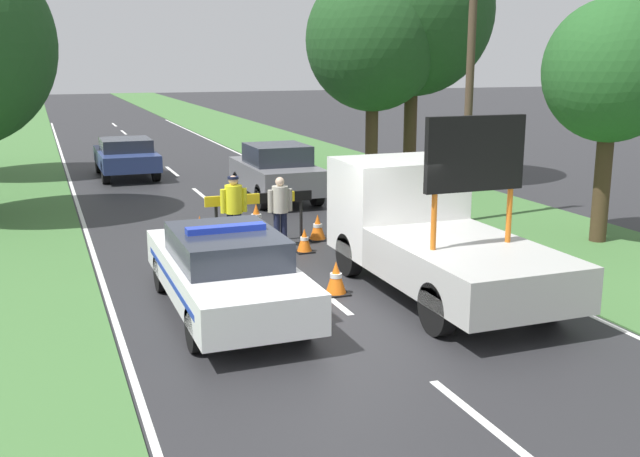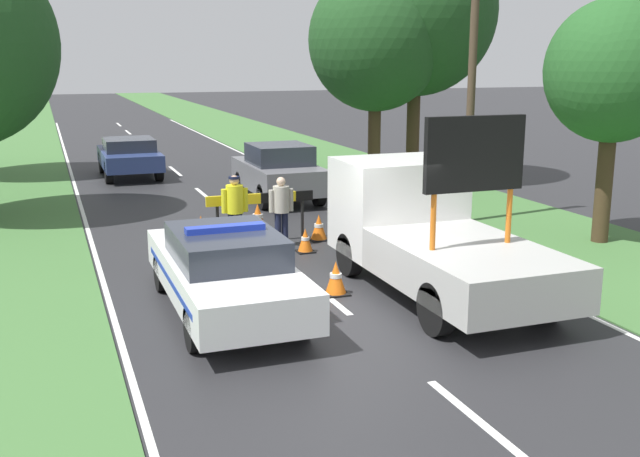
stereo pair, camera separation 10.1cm
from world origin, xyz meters
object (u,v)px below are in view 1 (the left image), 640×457
traffic_cone_centre_front (200,231)px  queued_car_hatch_blue (126,156)px  roadside_tree_near_left (413,11)px  traffic_cone_behind_barrier (304,240)px  traffic_cone_lane_edge (256,218)px  queued_car_suv_grey (276,172)px  traffic_cone_near_police (318,227)px  work_truck (428,231)px  road_barrier (259,203)px  police_officer (234,206)px  roadside_tree_mid_left (612,72)px  pedestrian_civilian (280,206)px  traffic_cone_near_truck (336,278)px  roadside_tree_near_right (373,40)px  utility_pole (470,84)px  police_car (225,270)px

traffic_cone_centre_front → queued_car_hatch_blue: (-0.37, 10.65, 0.40)m
roadside_tree_near_left → traffic_cone_centre_front: bearing=-143.5°
traffic_cone_behind_barrier → traffic_cone_lane_edge: traffic_cone_lane_edge is taller
queued_car_suv_grey → queued_car_hatch_blue: size_ratio=0.97×
traffic_cone_near_police → traffic_cone_lane_edge: traffic_cone_lane_edge is taller
traffic_cone_behind_barrier → roadside_tree_near_left: roadside_tree_near_left is taller
work_truck → queued_car_suv_grey: (0.03, 9.16, -0.22)m
road_barrier → police_officer: size_ratio=1.51×
roadside_tree_near_left → roadside_tree_mid_left: bearing=-89.4°
traffic_cone_near_police → roadside_tree_near_left: size_ratio=0.07×
work_truck → pedestrian_civilian: work_truck is taller
traffic_cone_near_truck → roadside_tree_near_right: roadside_tree_near_right is taller
traffic_cone_near_police → roadside_tree_near_right: (4.21, 6.28, 4.32)m
police_officer → traffic_cone_near_truck: size_ratio=2.71×
pedestrian_civilian → queued_car_suv_grey: 5.54m
pedestrian_civilian → queued_car_suv_grey: queued_car_suv_grey is taller
work_truck → roadside_tree_near_right: (3.64, 10.40, 3.55)m
roadside_tree_near_right → roadside_tree_mid_left: roadside_tree_near_right is taller
roadside_tree_mid_left → utility_pole: size_ratio=0.80×
police_officer → roadside_tree_near_left: roadside_tree_near_left is taller
traffic_cone_centre_front → traffic_cone_near_truck: (1.52, -4.32, -0.04)m
roadside_tree_near_right → traffic_cone_behind_barrier: bearing=-124.0°
queued_car_suv_grey → roadside_tree_near_right: size_ratio=0.58×
work_truck → queued_car_hatch_blue: bearing=-72.9°
road_barrier → traffic_cone_centre_front: 1.46m
traffic_cone_centre_front → traffic_cone_near_truck: traffic_cone_centre_front is taller
queued_car_hatch_blue → road_barrier: bearing=98.9°
police_car → roadside_tree_near_right: 13.36m
police_car → queued_car_hatch_blue: police_car is taller
queued_car_suv_grey → queued_car_hatch_blue: (-3.61, 6.04, -0.10)m
traffic_cone_near_police → police_officer: bearing=-174.8°
traffic_cone_lane_edge → queued_car_suv_grey: size_ratio=0.18×
traffic_cone_behind_barrier → queued_car_suv_grey: bearing=78.1°
work_truck → traffic_cone_near_truck: bearing=-3.8°
police_officer → pedestrian_civilian: bearing=151.9°
traffic_cone_centre_front → traffic_cone_lane_edge: (1.53, 0.82, 0.01)m
police_officer → traffic_cone_behind_barrier: (1.35, -0.75, -0.71)m
traffic_cone_behind_barrier → traffic_cone_lane_edge: size_ratio=0.74×
police_car → roadside_tree_near_right: size_ratio=0.72×
police_car → traffic_cone_behind_barrier: size_ratio=9.49×
police_car → roadside_tree_near_left: roadside_tree_near_left is taller
traffic_cone_centre_front → traffic_cone_lane_edge: bearing=28.3°
traffic_cone_near_truck → roadside_tree_mid_left: size_ratio=0.11×
work_truck → traffic_cone_near_truck: (-1.68, 0.23, -0.77)m
police_officer → traffic_cone_lane_edge: 1.80m
road_barrier → traffic_cone_near_police: (1.31, -0.23, -0.63)m
roadside_tree_near_right → pedestrian_civilian: bearing=-128.4°
traffic_cone_lane_edge → road_barrier: bearing=-101.7°
traffic_cone_centre_front → queued_car_hatch_blue: queued_car_hatch_blue is taller
road_barrier → roadside_tree_near_left: 10.65m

